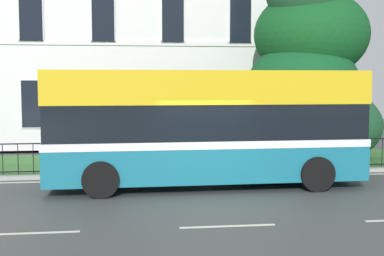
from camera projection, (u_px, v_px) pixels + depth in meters
ground_plane at (208, 199)px, 13.45m from camera, size 60.00×56.00×0.18m
iron_verge_railing at (144, 156)px, 16.71m from camera, size 17.91×0.04×0.97m
evergreen_tree at (305, 78)px, 20.24m from camera, size 5.99×5.99×8.53m
single_decker_bus at (205, 126)px, 14.93m from camera, size 8.89×2.80×3.28m
litter_bin at (166, 151)px, 17.51m from camera, size 0.51×0.51×1.07m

